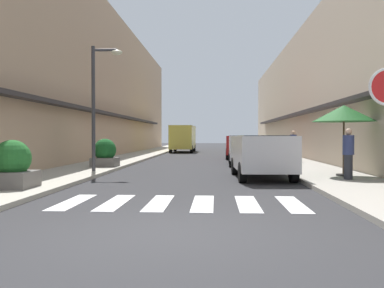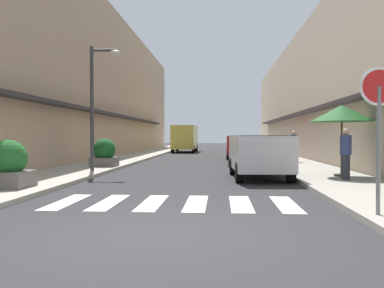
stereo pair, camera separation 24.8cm
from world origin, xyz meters
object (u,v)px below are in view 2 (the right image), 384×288
(parked_car_mid, at_px, (247,147))
(delivery_van, at_px, (185,136))
(cafe_umbrella, at_px, (342,114))
(parked_car_near, at_px, (259,152))
(planter_corner, at_px, (8,166))
(street_lamp, at_px, (97,94))
(parked_car_far, at_px, (241,144))
(round_street_sign, at_px, (379,102))
(planter_midblock, at_px, (104,154))
(pedestrian_walking_near, at_px, (346,153))
(pedestrian_walking_far, at_px, (294,145))

(parked_car_mid, height_order, delivery_van, delivery_van)
(parked_car_mid, height_order, cafe_umbrella, cafe_umbrella)
(parked_car_near, distance_m, planter_corner, 7.81)
(planter_corner, bearing_deg, delivery_van, 84.98)
(parked_car_near, xyz_separation_m, street_lamp, (-6.01, 1.31, 2.14))
(cafe_umbrella, bearing_deg, parked_car_far, 102.38)
(parked_car_mid, distance_m, round_street_sign, 13.51)
(parked_car_mid, bearing_deg, round_street_sign, -84.26)
(parked_car_mid, bearing_deg, delivery_van, 105.43)
(parked_car_far, height_order, delivery_van, delivery_van)
(planter_midblock, xyz_separation_m, pedestrian_walking_near, (8.88, -4.87, 0.26))
(cafe_umbrella, xyz_separation_m, pedestrian_walking_near, (-0.20, -1.14, -1.26))
(parked_car_mid, relative_size, planter_corner, 3.57)
(parked_car_near, xyz_separation_m, round_street_sign, (1.35, -6.99, 1.11))
(parked_car_far, relative_size, cafe_umbrella, 1.78)
(parked_car_near, xyz_separation_m, delivery_van, (-4.47, 22.62, 0.48))
(parked_car_near, height_order, parked_car_mid, same)
(parked_car_mid, distance_m, street_lamp, 8.17)
(pedestrian_walking_far, bearing_deg, parked_car_mid, 37.44)
(parked_car_mid, xyz_separation_m, planter_midblock, (-6.39, -2.84, -0.25))
(pedestrian_walking_near, bearing_deg, pedestrian_walking_far, -95.37)
(parked_car_mid, xyz_separation_m, cafe_umbrella, (2.70, -6.57, 1.27))
(round_street_sign, xyz_separation_m, planter_midblock, (-7.73, 10.56, -1.36))
(parked_car_near, relative_size, planter_corner, 3.33)
(parked_car_far, height_order, planter_corner, parked_car_far)
(cafe_umbrella, bearing_deg, parked_car_near, 176.73)
(street_lamp, height_order, planter_midblock, street_lamp)
(round_street_sign, bearing_deg, planter_corner, 158.90)
(parked_car_near, xyz_separation_m, pedestrian_walking_far, (2.44, 7.36, 0.04))
(round_street_sign, bearing_deg, parked_car_mid, 95.74)
(planter_midblock, bearing_deg, street_lamp, -80.43)
(pedestrian_walking_far, bearing_deg, street_lamp, 51.93)
(parked_car_near, relative_size, pedestrian_walking_far, 2.55)
(planter_corner, bearing_deg, parked_car_near, 29.48)
(round_street_sign, bearing_deg, planter_midblock, 126.23)
(round_street_sign, relative_size, pedestrian_walking_near, 1.60)
(parked_car_near, bearing_deg, round_street_sign, -79.09)
(round_street_sign, distance_m, planter_corner, 8.83)
(planter_midblock, relative_size, pedestrian_walking_near, 0.77)
(round_street_sign, relative_size, planter_midblock, 2.06)
(delivery_van, distance_m, round_street_sign, 30.17)
(delivery_van, xyz_separation_m, cafe_umbrella, (7.17, -22.77, 0.78))
(planter_corner, relative_size, planter_midblock, 1.02)
(parked_car_near, height_order, street_lamp, street_lamp)
(cafe_umbrella, bearing_deg, planter_midblock, 157.70)
(street_lamp, height_order, pedestrian_walking_near, street_lamp)
(planter_corner, xyz_separation_m, planter_midblock, (0.41, 7.42, -0.01))
(parked_car_far, xyz_separation_m, pedestrian_walking_far, (2.44, -4.79, 0.04))
(parked_car_near, xyz_separation_m, parked_car_far, (-0.00, 12.15, 0.00))
(pedestrian_walking_far, bearing_deg, parked_car_far, -46.67)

